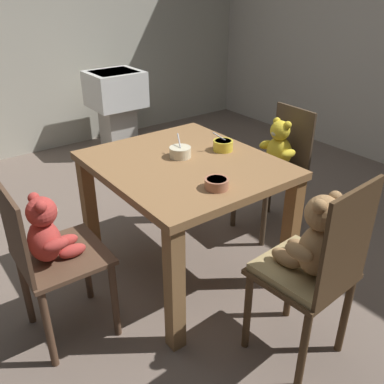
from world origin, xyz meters
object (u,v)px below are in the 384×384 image
(porridge_bowl_cream_center, at_px, (180,152))
(porridge_bowl_yellow_far_center, at_px, (223,145))
(teddy_chair_near_right, at_px, (314,255))
(dining_table, at_px, (185,182))
(teddy_chair_near_front, at_px, (49,245))
(porridge_bowl_terracotta_near_right, at_px, (217,183))
(teddy_chair_far_center, at_px, (277,157))
(sink_basin, at_px, (116,100))

(porridge_bowl_cream_center, xyz_separation_m, porridge_bowl_yellow_far_center, (0.07, 0.26, 0.00))
(teddy_chair_near_right, bearing_deg, porridge_bowl_yellow_far_center, -18.41)
(dining_table, height_order, teddy_chair_near_front, teddy_chair_near_front)
(dining_table, bearing_deg, teddy_chair_near_right, 3.53)
(porridge_bowl_cream_center, relative_size, porridge_bowl_terracotta_near_right, 1.08)
(dining_table, relative_size, teddy_chair_near_front, 1.20)
(teddy_chair_far_center, xyz_separation_m, porridge_bowl_cream_center, (-0.01, -0.79, 0.22))
(porridge_bowl_yellow_far_center, bearing_deg, porridge_bowl_cream_center, -104.25)
(teddy_chair_near_right, bearing_deg, dining_table, -0.52)
(teddy_chair_near_front, height_order, porridge_bowl_terracotta_near_right, teddy_chair_near_front)
(teddy_chair_far_center, distance_m, porridge_bowl_cream_center, 0.83)
(teddy_chair_near_right, relative_size, sink_basin, 1.18)
(dining_table, distance_m, porridge_bowl_terracotta_near_right, 0.39)
(dining_table, distance_m, porridge_bowl_cream_center, 0.17)
(porridge_bowl_cream_center, bearing_deg, sink_basin, 162.58)
(porridge_bowl_cream_center, relative_size, porridge_bowl_yellow_far_center, 1.04)
(teddy_chair_far_center, height_order, teddy_chair_near_front, teddy_chair_far_center)
(porridge_bowl_terracotta_near_right, bearing_deg, teddy_chair_far_center, 114.85)
(teddy_chair_near_right, height_order, sink_basin, teddy_chair_near_right)
(teddy_chair_far_center, relative_size, porridge_bowl_cream_center, 6.84)
(porridge_bowl_cream_center, bearing_deg, dining_table, -14.09)
(porridge_bowl_yellow_far_center, height_order, porridge_bowl_terracotta_near_right, porridge_bowl_yellow_far_center)
(dining_table, height_order, teddy_chair_far_center, teddy_chair_far_center)
(teddy_chair_near_front, distance_m, porridge_bowl_yellow_far_center, 1.11)
(teddy_chair_far_center, bearing_deg, porridge_bowl_cream_center, 0.58)
(teddy_chair_near_front, distance_m, sink_basin, 2.55)
(teddy_chair_near_right, bearing_deg, teddy_chair_near_front, 42.52)
(teddy_chair_near_right, relative_size, porridge_bowl_cream_center, 7.58)
(teddy_chair_near_front, distance_m, porridge_bowl_cream_center, 0.86)
(dining_table, distance_m, sink_basin, 2.15)
(porridge_bowl_terracotta_near_right, bearing_deg, teddy_chair_near_front, -112.71)
(teddy_chair_near_right, height_order, porridge_bowl_cream_center, teddy_chair_near_right)
(dining_table, relative_size, porridge_bowl_yellow_far_center, 8.45)
(dining_table, xyz_separation_m, porridge_bowl_terracotta_near_right, (0.36, -0.07, 0.15))
(porridge_bowl_cream_center, height_order, porridge_bowl_terracotta_near_right, porridge_bowl_cream_center)
(sink_basin, bearing_deg, teddy_chair_near_right, -11.36)
(teddy_chair_near_right, bearing_deg, porridge_bowl_cream_center, -1.77)
(porridge_bowl_cream_center, height_order, sink_basin, porridge_bowl_cream_center)
(porridge_bowl_yellow_far_center, bearing_deg, teddy_chair_near_front, -87.49)
(teddy_chair_far_center, height_order, porridge_bowl_terracotta_near_right, teddy_chair_far_center)
(teddy_chair_near_right, xyz_separation_m, sink_basin, (-2.91, 0.59, -0.05))
(dining_table, xyz_separation_m, teddy_chair_near_front, (0.05, -0.81, -0.07))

